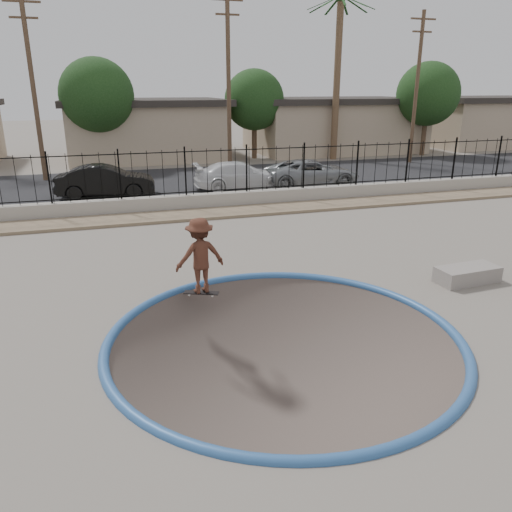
{
  "coord_description": "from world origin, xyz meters",
  "views": [
    {
      "loc": [
        -3.11,
        -9.21,
        4.7
      ],
      "look_at": [
        0.35,
        2.0,
        0.7
      ],
      "focal_mm": 35.0,
      "sensor_mm": 36.0,
      "label": 1
    }
  ],
  "objects_px": {
    "car_c": "(240,175)",
    "concrete_ledge": "(467,274)",
    "car_d": "(312,173)",
    "car_b": "(106,181)",
    "skateboard": "(201,293)",
    "skater": "(200,260)"
  },
  "relations": [
    {
      "from": "car_c",
      "to": "concrete_ledge",
      "type": "bearing_deg",
      "value": -168.91
    },
    {
      "from": "car_c",
      "to": "car_d",
      "type": "bearing_deg",
      "value": -93.54
    },
    {
      "from": "concrete_ledge",
      "to": "car_c",
      "type": "xyz_separation_m",
      "value": [
        -2.3,
        13.24,
        0.47
      ]
    },
    {
      "from": "concrete_ledge",
      "to": "car_b",
      "type": "height_order",
      "value": "car_b"
    },
    {
      "from": "skateboard",
      "to": "concrete_ledge",
      "type": "bearing_deg",
      "value": 13.19
    },
    {
      "from": "car_d",
      "to": "car_c",
      "type": "bearing_deg",
      "value": 90.34
    },
    {
      "from": "skateboard",
      "to": "car_c",
      "type": "distance_m",
      "value": 12.85
    },
    {
      "from": "car_c",
      "to": "car_d",
      "type": "xyz_separation_m",
      "value": [
        3.58,
        -0.3,
        0.0
      ]
    },
    {
      "from": "concrete_ledge",
      "to": "car_d",
      "type": "distance_m",
      "value": 13.01
    },
    {
      "from": "skateboard",
      "to": "concrete_ledge",
      "type": "height_order",
      "value": "concrete_ledge"
    },
    {
      "from": "car_c",
      "to": "car_b",
      "type": "bearing_deg",
      "value": 91.01
    },
    {
      "from": "skater",
      "to": "car_c",
      "type": "relative_size",
      "value": 0.41
    },
    {
      "from": "skater",
      "to": "car_c",
      "type": "distance_m",
      "value": 12.84
    },
    {
      "from": "car_c",
      "to": "car_d",
      "type": "relative_size",
      "value": 0.95
    },
    {
      "from": "skateboard",
      "to": "concrete_ledge",
      "type": "relative_size",
      "value": 0.53
    },
    {
      "from": "concrete_ledge",
      "to": "skater",
      "type": "bearing_deg",
      "value": 170.17
    },
    {
      "from": "car_d",
      "to": "skateboard",
      "type": "bearing_deg",
      "value": 151.39
    },
    {
      "from": "concrete_ledge",
      "to": "car_b",
      "type": "bearing_deg",
      "value": 122.55
    },
    {
      "from": "skater",
      "to": "car_b",
      "type": "xyz_separation_m",
      "value": [
        -1.88,
        12.12,
        -0.16
      ]
    },
    {
      "from": "car_b",
      "to": "car_d",
      "type": "relative_size",
      "value": 0.91
    },
    {
      "from": "car_b",
      "to": "car_c",
      "type": "height_order",
      "value": "car_b"
    },
    {
      "from": "skateboard",
      "to": "car_b",
      "type": "height_order",
      "value": "car_b"
    }
  ]
}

